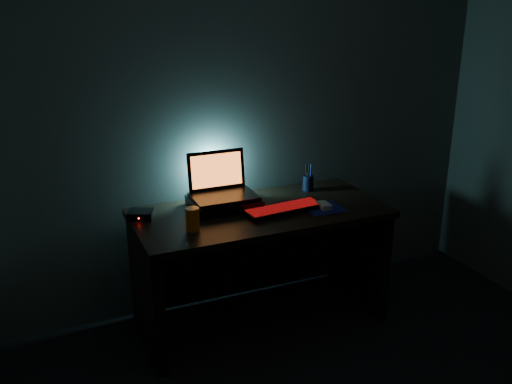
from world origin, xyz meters
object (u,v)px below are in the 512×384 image
juice_glass (193,219)px  mouse (324,206)px  laptop (221,186)px  router (141,215)px  pen_cup (308,183)px  keyboard (284,209)px

juice_glass → mouse: bearing=0.1°
laptop → router: laptop is taller
mouse → pen_cup: (0.07, 0.33, 0.03)m
juice_glass → router: bearing=128.5°
laptop → mouse: 0.63m
keyboard → router: size_ratio=2.90×
laptop → router: bearing=-176.2°
keyboard → pen_cup: bearing=36.2°
keyboard → router: bearing=159.0°
keyboard → mouse: (0.24, -0.06, 0.00)m
mouse → keyboard: bearing=168.1°
mouse → router: router is taller
mouse → juice_glass: (-0.82, -0.00, 0.04)m
laptop → juice_glass: laptop is taller
mouse → juice_glass: bearing=-178.5°
laptop → juice_glass: 0.42m
mouse → router: 1.08m
pen_cup → juice_glass: 0.95m
laptop → router: size_ratio=2.22×
pen_cup → keyboard: bearing=-138.3°
mouse → juice_glass: juice_glass is taller
mouse → pen_cup: size_ratio=1.03×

